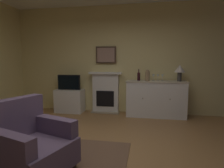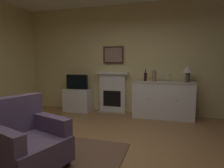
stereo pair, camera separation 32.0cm
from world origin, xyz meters
name	(u,v)px [view 2 (the right image)]	position (x,y,z in m)	size (l,w,h in m)	color
ground_plane	(98,162)	(0.00, 0.00, -0.05)	(6.19, 5.35, 0.10)	#9E7042
wall_rear	(132,60)	(0.00, 2.64, 1.43)	(6.19, 0.06, 2.86)	#EAD68C
area_rug	(32,165)	(-0.77, -0.40, 0.01)	(2.26, 1.99, 0.02)	brown
fireplace_unit	(113,92)	(-0.49, 2.52, 0.55)	(0.87, 0.30, 1.10)	white
framed_picture	(113,55)	(-0.49, 2.56, 1.56)	(0.55, 0.04, 0.45)	#473323
sideboard_cabinet	(163,100)	(0.83, 2.34, 0.45)	(1.47, 0.49, 0.90)	white
table_lamp	(188,70)	(1.38, 2.34, 1.18)	(0.26, 0.26, 0.40)	#4C4742
wine_bottle	(145,77)	(0.40, 2.36, 1.01)	(0.08, 0.08, 0.29)	#331419
wine_glass_left	(160,76)	(0.76, 2.33, 1.02)	(0.07, 0.07, 0.16)	silver
wine_glass_center	(165,76)	(0.87, 2.33, 1.02)	(0.07, 0.07, 0.16)	silver
wine_glass_right	(170,76)	(0.98, 2.35, 1.02)	(0.07, 0.07, 0.16)	silver
vase_decorative	(154,76)	(0.61, 2.29, 1.04)	(0.11, 0.11, 0.28)	#9E7F5B
tv_cabinet	(78,100)	(-1.47, 2.35, 0.31)	(0.75, 0.42, 0.62)	white
tv_set	(77,82)	(-1.47, 2.33, 0.82)	(0.62, 0.07, 0.40)	black
armchair	(27,140)	(-0.78, -0.48, 0.38)	(1.00, 0.97, 0.92)	#604C66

